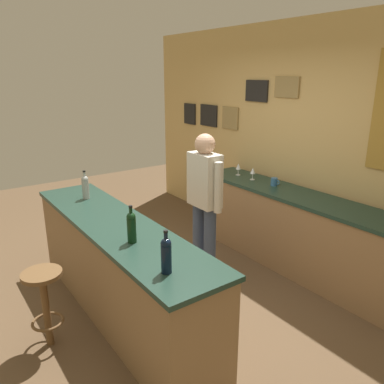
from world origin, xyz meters
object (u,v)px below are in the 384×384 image
Objects in this scene: bar_stool at (44,296)px; wine_glass_a at (238,167)px; wine_glass_b at (253,171)px; wine_bottle_a at (85,186)px; coffee_mug at (274,182)px; wine_bottle_c at (166,254)px; bartender at (204,199)px; wine_bottle_b at (131,226)px.

bar_stool is 2.90m from wine_glass_a.
wine_glass_b is (-0.44, 2.75, 0.55)m from bar_stool.
wine_bottle_a reaches higher than coffee_mug.
wine_bottle_a is 2.06m from wine_glass_b.
wine_glass_b is at bearing 122.71° from wine_bottle_c.
wine_glass_a reaches higher than coffee_mug.
bartender is 10.45× the size of wine_glass_a.
wine_glass_a is at bearing 85.33° from wine_bottle_a.
coffee_mug is at bearing 1.17° from wine_glass_a.
bartender is 1.79m from bar_stool.
wine_glass_b is (0.28, -0.01, 0.00)m from wine_glass_a.
bartender is 5.29× the size of wine_bottle_a.
wine_bottle_a reaches higher than wine_glass_b.
wine_bottle_a is (-0.78, -0.99, 0.12)m from bartender.
bar_stool is 2.22× the size of wine_bottle_c.
coffee_mug is at bearing 89.31° from bartender.
bartender reaches higher than wine_bottle_c.
wine_bottle_b is 1.00× the size of wine_bottle_c.
wine_bottle_a is 1.00× the size of wine_bottle_c.
wine_bottle_b is at bearing -4.92° from wine_bottle_a.
coffee_mug is at bearing 115.49° from wine_bottle_c.
wine_glass_a is at bearing -178.83° from coffee_mug.
coffee_mug is at bearing 102.50° from wine_bottle_b.
wine_bottle_b is 1.97× the size of wine_glass_a.
wine_bottle_b is 2.28m from wine_glass_b.
wine_glass_b is at bearing 99.07° from bar_stool.
bartender is at bearing -59.42° from wine_glass_a.
bartender is 5.29× the size of wine_bottle_c.
wine_glass_a is at bearing 120.58° from bartender.
bar_stool is (0.10, -1.72, -0.48)m from bartender.
wine_bottle_b is (0.49, -1.10, 0.12)m from bartender.
coffee_mug is (-0.09, 2.77, 0.49)m from bar_stool.
coffee_mug is (0.63, 0.01, -0.06)m from wine_glass_a.
bar_stool is 0.94m from wine_bottle_b.
wine_bottle_a is 2.45× the size of coffee_mug.
wine_bottle_a is 1.27m from wine_bottle_b.
wine_bottle_c is at bearing -47.06° from bartender.
wine_bottle_c reaches higher than bar_stool.
bartender is 1.21m from wine_bottle_b.
bar_stool is 4.39× the size of wine_glass_b.
bartender reaches higher than coffee_mug.
wine_glass_b is at bearing 111.18° from wine_bottle_b.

